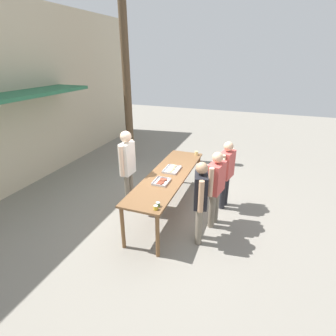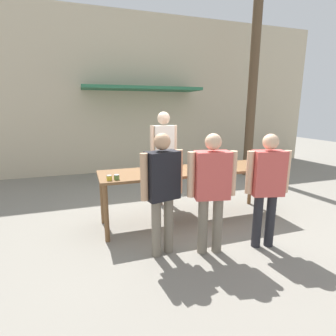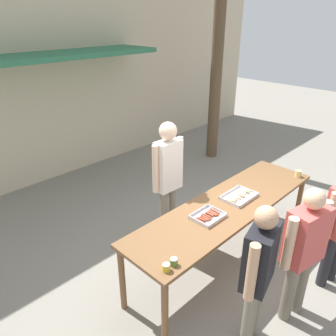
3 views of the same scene
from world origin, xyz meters
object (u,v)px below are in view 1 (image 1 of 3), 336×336
Objects in this scene: condiment_jar_mustard at (156,208)px; food_tray_buns at (172,169)px; person_customer_holding_hotdog at (200,196)px; person_customer_waiting_in_line at (216,184)px; utility_pole at (126,64)px; beer_cup at (196,153)px; food_tray_sausages at (161,182)px; condiment_jar_ketchup at (158,204)px; person_customer_with_cup at (226,170)px; person_server_behind_table at (127,163)px.

food_tray_buns is at bearing 9.76° from condiment_jar_mustard.
person_customer_holding_hotdog is 1.00× the size of person_customer_waiting_in_line.
condiment_jar_mustard is at bearing -60.26° from person_customer_holding_hotdog.
utility_pole is at bearing 32.64° from condiment_jar_mustard.
condiment_jar_mustard is 0.05× the size of person_customer_waiting_in_line.
food_tray_sausages is at bearing 171.34° from beer_cup.
person_customer_holding_hotdog is at bearing -51.52° from condiment_jar_ketchup.
beer_cup is (1.75, -0.27, 0.03)m from food_tray_sausages.
person_server_behind_table is at bearing -55.11° from person_customer_with_cup.
food_tray_buns is 0.25× the size of person_server_behind_table.
person_customer_waiting_in_line reaches higher than condiment_jar_mustard.
food_tray_buns is 0.28× the size of person_customer_holding_hotdog.
beer_cup is (2.60, 0.00, 0.01)m from condiment_jar_ketchup.
food_tray_buns is 1.51m from condiment_jar_ketchup.
condiment_jar_ketchup is 1.54m from person_server_behind_table.
person_customer_waiting_in_line is at bearing 5.72° from person_customer_with_cup.
food_tray_sausages is at bearing -101.21° from person_server_behind_table.
food_tray_sausages is at bearing 17.51° from condiment_jar_ketchup.
person_customer_with_cup is (1.01, -1.13, 0.02)m from food_tray_sausages.
beer_cup is 3.63m from utility_pole.
food_tray_buns is at bearing -153.00° from person_customer_holding_hotdog.
person_customer_holding_hotdog is (0.48, -0.61, 0.01)m from condiment_jar_ketchup.
condiment_jar_ketchup is 1.33m from person_customer_waiting_in_line.
person_server_behind_table is at bearing -77.50° from person_customer_waiting_in_line.
beer_cup is 1.14m from person_customer_with_cup.
food_tray_sausages is 4.82× the size of condiment_jar_ketchup.
condiment_jar_mustard is 0.77× the size of beer_cup.
utility_pole reaches higher than person_customer_with_cup.
person_customer_holding_hotdog reaches higher than food_tray_buns.
person_customer_with_cup is 0.27× the size of utility_pole.
person_customer_with_cup is 0.99× the size of person_customer_waiting_in_line.
food_tray_sausages is at bearing 15.93° from condiment_jar_mustard.
person_customer_waiting_in_line reaches higher than person_customer_with_cup.
person_customer_with_cup is (0.81, -1.98, -0.19)m from person_server_behind_table.
person_customer_holding_hotdog is (-1.00, -0.88, 0.03)m from food_tray_buns.
beer_cup is at bearing -141.76° from person_customer_waiting_in_line.
person_customer_waiting_in_line is at bearing -130.81° from utility_pole.
person_server_behind_table is (-1.55, 1.11, 0.17)m from beer_cup.
condiment_jar_ketchup reaches higher than food_tray_buns.
utility_pole is (2.95, 3.41, 2.04)m from person_customer_waiting_in_line.
food_tray_sausages is 0.23× the size of person_customer_with_cup.
person_server_behind_table is (-0.43, 0.85, 0.20)m from food_tray_buns.
person_customer_holding_hotdog is at bearing -137.48° from utility_pole.
person_customer_waiting_in_line is (1.19, -0.76, 0.00)m from condiment_jar_mustard.
person_customer_with_cup is at bearing 155.28° from person_customer_holding_hotdog.
person_customer_holding_hotdog is at bearing -112.66° from food_tray_sausages.
food_tray_sausages is at bearing -143.25° from utility_pole.
food_tray_sausages is 0.99m from condiment_jar_mustard.
person_customer_waiting_in_line is at bearing -110.84° from food_tray_buns.
food_tray_buns is at bearing -137.04° from utility_pole.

